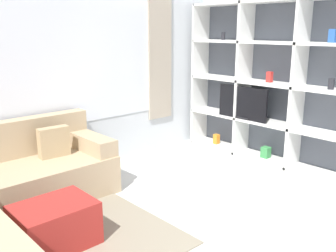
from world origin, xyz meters
TOP-DOWN VIEW (x-y plane):
  - wall_back at (0.00, 3.33)m, footprint 6.26×0.11m
  - wall_right at (2.56, 1.65)m, footprint 0.07×4.50m
  - shelving_unit at (2.37, 1.88)m, footprint 0.39×2.62m
  - couch_main at (-0.88, 2.85)m, footprint 2.05×0.88m
  - ottoman at (-0.94, 1.82)m, footprint 0.66×0.50m

SIDE VIEW (x-z plane):
  - ottoman at x=-0.94m, z-range 0.00..0.40m
  - couch_main at x=-0.88m, z-range -0.12..0.74m
  - shelving_unit at x=2.37m, z-range -0.01..2.20m
  - wall_right at x=2.56m, z-range 0.00..2.70m
  - wall_back at x=0.00m, z-range 0.01..2.71m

